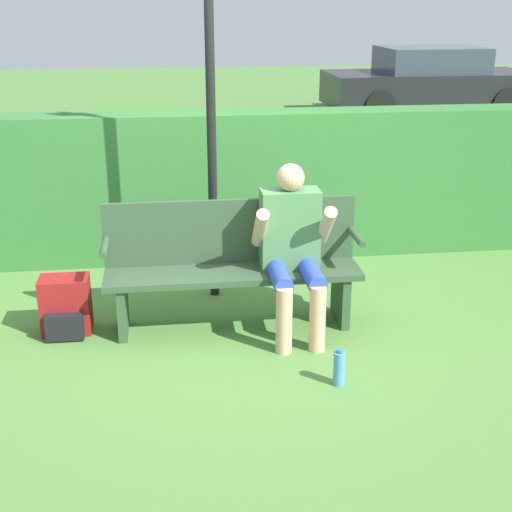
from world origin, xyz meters
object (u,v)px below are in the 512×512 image
person_seated (292,243)px  signpost (211,100)px  backpack (66,307)px  water_bottle (339,368)px  park_bench (232,263)px  parked_car (429,82)px

person_seated → signpost: size_ratio=0.42×
backpack → water_bottle: backpack is taller
person_seated → water_bottle: person_seated is taller
backpack → signpost: 1.83m
park_bench → parked_car: (4.91, 9.42, 0.16)m
parked_car → park_bench: bearing=-118.5°
backpack → water_bottle: bearing=-28.8°
signpost → parked_car: 10.24m
park_bench → signpost: signpost is taller
person_seated → parked_car: bearing=64.8°
person_seated → signpost: 1.23m
person_seated → signpost: (-0.50, 0.68, 0.90)m
backpack → person_seated: bearing=-4.4°
park_bench → backpack: park_bench is taller
signpost → water_bottle: bearing=-66.6°
water_bottle → parked_car: parked_car is taller
backpack → signpost: signpost is taller
park_bench → water_bottle: park_bench is taller
parked_car → backpack: bearing=-123.9°
park_bench → parked_car: 10.63m
water_bottle → parked_car: size_ratio=0.06×
person_seated → parked_car: parked_car is taller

